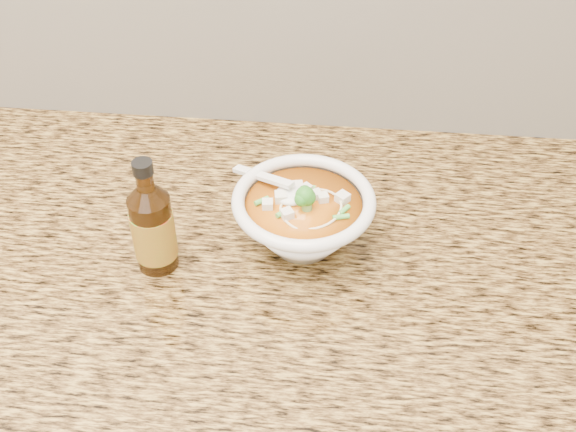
{
  "coord_description": "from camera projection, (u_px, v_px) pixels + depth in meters",
  "views": [
    {
      "loc": [
        0.44,
        1.01,
        1.57
      ],
      "look_at": [
        0.37,
        1.7,
        0.95
      ],
      "focal_mm": 45.0,
      "sensor_mm": 36.0,
      "label": 1
    }
  ],
  "objects": [
    {
      "name": "cabinet",
      "position": [
        81.0,
        429.0,
        1.28
      ],
      "size": [
        4.0,
        0.65,
        0.86
      ],
      "primitive_type": "cube",
      "color": "black",
      "rests_on": "ground"
    },
    {
      "name": "soup_bowl",
      "position": [
        303.0,
        219.0,
        0.93
      ],
      "size": [
        0.19,
        0.18,
        0.1
      ],
      "rotation": [
        0.0,
        0.0,
        0.39
      ],
      "color": "white",
      "rests_on": "counter_slab"
    },
    {
      "name": "hot_sauce_bottle",
      "position": [
        153.0,
        228.0,
        0.89
      ],
      "size": [
        0.06,
        0.06,
        0.16
      ],
      "rotation": [
        0.0,
        0.0,
        0.15
      ],
      "color": "#402208",
      "rests_on": "counter_slab"
    },
    {
      "name": "counter_slab",
      "position": [
        18.0,
        249.0,
        0.98
      ],
      "size": [
        4.0,
        0.68,
        0.04
      ],
      "primitive_type": "cube",
      "color": "#A6833C",
      "rests_on": "cabinet"
    }
  ]
}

